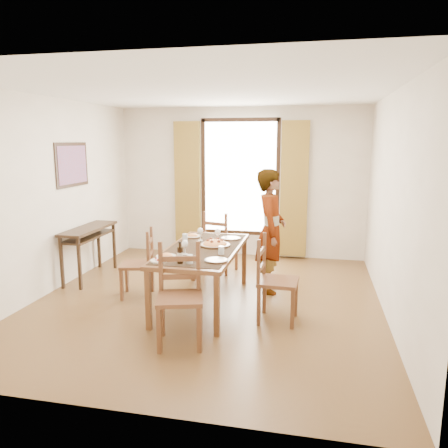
% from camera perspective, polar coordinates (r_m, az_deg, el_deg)
% --- Properties ---
extents(ground, '(5.00, 5.00, 0.00)m').
position_cam_1_polar(ground, '(5.93, -2.15, -9.98)').
color(ground, '#452815').
rests_on(ground, ground).
extents(room_shell, '(4.60, 5.10, 2.74)m').
position_cam_1_polar(room_shell, '(5.70, -1.99, 5.15)').
color(room_shell, silver).
rests_on(room_shell, ground).
extents(console_table, '(0.38, 1.20, 0.80)m').
position_cam_1_polar(console_table, '(7.02, -17.25, -1.35)').
color(console_table, black).
rests_on(console_table, ground).
extents(dining_table, '(0.91, 1.93, 0.76)m').
position_cam_1_polar(dining_table, '(5.63, -2.80, -3.73)').
color(dining_table, brown).
rests_on(dining_table, ground).
extents(chair_west, '(0.50, 0.50, 0.94)m').
position_cam_1_polar(chair_west, '(6.07, -11.01, -5.33)').
color(chair_west, brown).
rests_on(chair_west, ground).
extents(chair_north, '(0.54, 0.54, 1.01)m').
position_cam_1_polar(chair_north, '(7.05, -0.54, -2.60)').
color(chair_north, brown).
rests_on(chair_north, ground).
extents(chair_south, '(0.58, 0.58, 1.06)m').
position_cam_1_polar(chair_south, '(4.64, -5.81, -9.60)').
color(chair_south, brown).
rests_on(chair_south, ground).
extents(chair_east, '(0.47, 0.47, 1.02)m').
position_cam_1_polar(chair_east, '(5.19, 6.69, -7.55)').
color(chair_east, brown).
rests_on(chair_east, ground).
extents(man, '(0.66, 0.46, 1.73)m').
position_cam_1_polar(man, '(6.12, 6.14, -0.94)').
color(man, '#979A9F').
rests_on(man, ground).
extents(plate_sw, '(0.27, 0.27, 0.05)m').
position_cam_1_polar(plate_sw, '(5.18, -7.56, -4.07)').
color(plate_sw, silver).
rests_on(plate_sw, dining_table).
extents(plate_se, '(0.27, 0.27, 0.05)m').
position_cam_1_polar(plate_se, '(4.98, -1.02, -4.55)').
color(plate_se, silver).
rests_on(plate_se, dining_table).
extents(plate_nw, '(0.27, 0.27, 0.05)m').
position_cam_1_polar(plate_nw, '(6.22, -4.11, -1.47)').
color(plate_nw, silver).
rests_on(plate_nw, dining_table).
extents(plate_ne, '(0.27, 0.27, 0.05)m').
position_cam_1_polar(plate_ne, '(6.09, 0.90, -1.71)').
color(plate_ne, silver).
rests_on(plate_ne, dining_table).
extents(pasta_platter, '(0.40, 0.40, 0.10)m').
position_cam_1_polar(pasta_platter, '(5.68, -1.20, -2.39)').
color(pasta_platter, '#B83E17').
rests_on(pasta_platter, dining_table).
extents(caprese_plate, '(0.20, 0.20, 0.04)m').
position_cam_1_polar(caprese_plate, '(5.02, -8.46, -4.63)').
color(caprese_plate, silver).
rests_on(caprese_plate, dining_table).
extents(wine_glass_a, '(0.08, 0.08, 0.18)m').
position_cam_1_polar(wine_glass_a, '(5.26, -5.13, -3.04)').
color(wine_glass_a, white).
rests_on(wine_glass_a, dining_table).
extents(wine_glass_b, '(0.08, 0.08, 0.18)m').
position_cam_1_polar(wine_glass_b, '(5.90, -0.83, -1.47)').
color(wine_glass_b, white).
rests_on(wine_glass_b, dining_table).
extents(wine_glass_c, '(0.08, 0.08, 0.18)m').
position_cam_1_polar(wine_glass_c, '(5.98, -3.12, -1.32)').
color(wine_glass_c, white).
rests_on(wine_glass_c, dining_table).
extents(tumbler_a, '(0.07, 0.07, 0.10)m').
position_cam_1_polar(tumbler_a, '(5.27, -0.35, -3.45)').
color(tumbler_a, silver).
rests_on(tumbler_a, dining_table).
extents(tumbler_b, '(0.07, 0.07, 0.10)m').
position_cam_1_polar(tumbler_b, '(5.98, -5.12, -1.76)').
color(tumbler_b, silver).
rests_on(tumbler_b, dining_table).
extents(tumbler_c, '(0.07, 0.07, 0.10)m').
position_cam_1_polar(tumbler_c, '(4.90, -4.49, -4.59)').
color(tumbler_c, silver).
rests_on(tumbler_c, dining_table).
extents(wine_bottle, '(0.07, 0.07, 0.25)m').
position_cam_1_polar(wine_bottle, '(4.90, -5.77, -3.72)').
color(wine_bottle, black).
rests_on(wine_bottle, dining_table).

